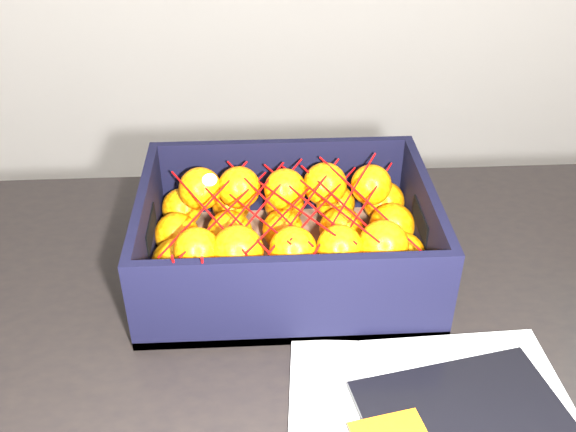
{
  "coord_description": "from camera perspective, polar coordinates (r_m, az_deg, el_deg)",
  "views": [
    {
      "loc": [
        0.17,
        -0.34,
        1.32
      ],
      "look_at": [
        0.21,
        0.33,
        0.86
      ],
      "focal_mm": 40.95,
      "sensor_mm": 36.0,
      "label": 1
    }
  ],
  "objects": [
    {
      "name": "mesh_net",
      "position": [
        0.83,
        -0.53,
        0.69
      ],
      "size": [
        0.31,
        0.25,
        0.09
      ],
      "color": "red",
      "rests_on": "clementine_heap"
    },
    {
      "name": "clementine_heap",
      "position": [
        0.87,
        -0.02,
        -1.76
      ],
      "size": [
        0.36,
        0.26,
        0.11
      ],
      "color": "orange",
      "rests_on": "produce_crate"
    },
    {
      "name": "produce_crate",
      "position": [
        0.88,
        -0.1,
        -2.63
      ],
      "size": [
        0.38,
        0.28,
        0.13
      ],
      "color": "#885F3E",
      "rests_on": "table"
    },
    {
      "name": "table",
      "position": [
        0.88,
        7.92,
        -15.12
      ],
      "size": [
        1.2,
        0.81,
        0.75
      ],
      "color": "black",
      "rests_on": "ground"
    }
  ]
}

